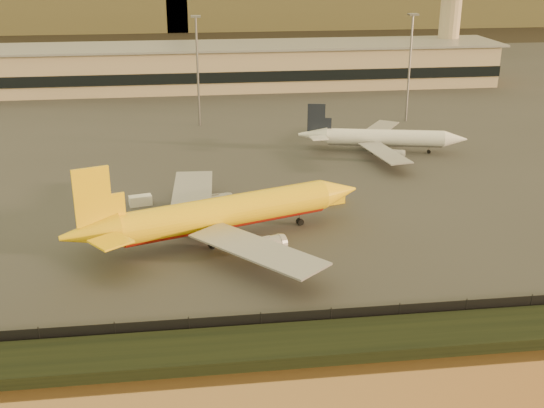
{
  "coord_description": "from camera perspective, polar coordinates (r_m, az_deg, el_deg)",
  "views": [
    {
      "loc": [
        -13.29,
        -78.9,
        41.07
      ],
      "look_at": [
        -1.48,
        12.0,
        5.73
      ],
      "focal_mm": 45.0,
      "sensor_mm": 36.0,
      "label": 1
    }
  ],
  "objects": [
    {
      "name": "terminal_building",
      "position": [
        207.4,
        -7.78,
        11.23
      ],
      "size": [
        202.0,
        25.0,
        12.6
      ],
      "color": "tan",
      "rests_on": "tarmac"
    },
    {
      "name": "tarmac",
      "position": [
        179.15,
        -2.98,
        7.84
      ],
      "size": [
        320.0,
        220.0,
        0.2
      ],
      "primitive_type": "cube",
      "color": "#2D2D2D",
      "rests_on": "ground"
    },
    {
      "name": "gse_vehicle_white",
      "position": [
        114.93,
        -10.95,
        0.3
      ],
      "size": [
        3.96,
        2.42,
        1.66
      ],
      "primitive_type": "cube",
      "rotation": [
        0.0,
        0.0,
        0.22
      ],
      "color": "white",
      "rests_on": "tarmac"
    },
    {
      "name": "control_tower",
      "position": [
        226.65,
        14.74,
        15.52
      ],
      "size": [
        11.2,
        11.2,
        35.5
      ],
      "color": "tan",
      "rests_on": "tarmac"
    },
    {
      "name": "gse_vehicle_yellow",
      "position": [
        114.08,
        5.08,
        0.47
      ],
      "size": [
        4.2,
        2.73,
        1.74
      ],
      "primitive_type": "cube",
      "rotation": [
        0.0,
        0.0,
        0.27
      ],
      "color": "yellow",
      "rests_on": "tarmac"
    },
    {
      "name": "embankment",
      "position": [
        75.08,
        4.06,
        -11.5
      ],
      "size": [
        320.0,
        7.0,
        1.4
      ],
      "primitive_type": "cube",
      "color": "black",
      "rests_on": "ground"
    },
    {
      "name": "ground",
      "position": [
        89.93,
        1.93,
        -6.1
      ],
      "size": [
        900.0,
        900.0,
        0.0
      ],
      "primitive_type": "plane",
      "color": "black",
      "rests_on": "ground"
    },
    {
      "name": "perimeter_fence",
      "position": [
        78.11,
        3.49,
        -9.57
      ],
      "size": [
        300.0,
        0.05,
        2.2
      ],
      "primitive_type": "cube",
      "color": "black",
      "rests_on": "tarmac"
    },
    {
      "name": "white_narrowbody_jet",
      "position": [
        143.05,
        9.18,
        5.45
      ],
      "size": [
        34.44,
        33.08,
        9.96
      ],
      "rotation": [
        0.0,
        0.0,
        -0.21
      ],
      "color": "white",
      "rests_on": "tarmac"
    },
    {
      "name": "apron_light_masts",
      "position": [
        158.52,
        3.04,
        11.85
      ],
      "size": [
        152.2,
        12.2,
        25.4
      ],
      "color": "slate",
      "rests_on": "tarmac"
    },
    {
      "name": "dhl_cargo_jet",
      "position": [
        98.77,
        -4.23,
        -0.83
      ],
      "size": [
        44.79,
        42.63,
        13.73
      ],
      "rotation": [
        0.0,
        0.0,
        0.33
      ],
      "color": "yellow",
      "rests_on": "tarmac"
    }
  ]
}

